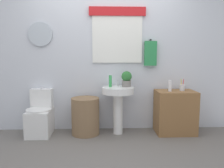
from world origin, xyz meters
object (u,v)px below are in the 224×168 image
(toilet, at_px, (40,117))
(toothbrush_cup, at_px, (182,87))
(wooden_cabinet, at_px, (175,112))
(lotion_bottle, at_px, (170,86))
(soap_bottle, at_px, (110,81))
(potted_plant, at_px, (127,79))
(laundry_hamper, at_px, (85,116))
(pedestal_sink, at_px, (118,99))

(toilet, bearing_deg, toothbrush_cup, -0.29)
(wooden_cabinet, bearing_deg, lotion_bottle, -159.58)
(soap_bottle, distance_m, potted_plant, 0.26)
(potted_plant, distance_m, lotion_bottle, 0.69)
(soap_bottle, height_order, toothbrush_cup, soap_bottle)
(toilet, xyz_separation_m, wooden_cabinet, (2.16, -0.03, 0.06))
(laundry_hamper, distance_m, potted_plant, 0.89)
(laundry_hamper, xyz_separation_m, pedestal_sink, (0.52, -0.00, 0.27))
(toilet, distance_m, lotion_bottle, 2.11)
(laundry_hamper, relative_size, wooden_cabinet, 0.85)
(wooden_cabinet, distance_m, potted_plant, 0.95)
(potted_plant, height_order, toothbrush_cup, potted_plant)
(toilet, bearing_deg, pedestal_sink, -1.47)
(lotion_bottle, relative_size, toothbrush_cup, 0.94)
(wooden_cabinet, relative_size, toothbrush_cup, 3.72)
(toilet, relative_size, laundry_hamper, 1.25)
(wooden_cabinet, bearing_deg, laundry_hamper, 180.00)
(toilet, relative_size, soap_bottle, 4.00)
(laundry_hamper, xyz_separation_m, toothbrush_cup, (1.55, 0.02, 0.45))
(potted_plant, bearing_deg, pedestal_sink, -156.80)
(toothbrush_cup, bearing_deg, laundry_hamper, -179.25)
(laundry_hamper, height_order, toothbrush_cup, toothbrush_cup)
(soap_bottle, relative_size, lotion_bottle, 1.05)
(pedestal_sink, xyz_separation_m, potted_plant, (0.14, 0.06, 0.32))
(potted_plant, relative_size, toothbrush_cup, 1.33)
(laundry_hamper, xyz_separation_m, lotion_bottle, (1.33, -0.04, 0.48))
(wooden_cabinet, bearing_deg, toilet, 179.16)
(toilet, height_order, soap_bottle, soap_bottle)
(laundry_hamper, xyz_separation_m, potted_plant, (0.66, 0.06, 0.59))
(toilet, distance_m, wooden_cabinet, 2.16)
(laundry_hamper, distance_m, pedestal_sink, 0.59)
(toilet, height_order, pedestal_sink, pedestal_sink)
(potted_plant, bearing_deg, wooden_cabinet, -4.38)
(soap_bottle, distance_m, lotion_bottle, 0.94)
(toilet, relative_size, potted_plant, 2.97)
(toilet, distance_m, laundry_hamper, 0.72)
(pedestal_sink, height_order, soap_bottle, soap_bottle)
(toilet, height_order, wooden_cabinet, toilet)
(lotion_bottle, bearing_deg, potted_plant, 171.58)
(soap_bottle, relative_size, potted_plant, 0.74)
(wooden_cabinet, distance_m, toothbrush_cup, 0.41)
(pedestal_sink, distance_m, potted_plant, 0.35)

